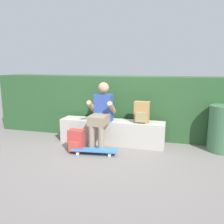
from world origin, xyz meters
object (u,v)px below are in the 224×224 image
object	(u,v)px
person_skater	(101,112)
backpack_on_ground	(76,141)
skateboard_near_person	(94,150)
trash_bin	(223,129)
backpack_on_bench	(142,112)
bench_main	(112,132)

from	to	relation	value
person_skater	backpack_on_ground	size ratio (longest dim) A/B	3.05
backpack_on_ground	person_skater	bearing A→B (deg)	48.63
skateboard_near_person	trash_bin	bearing A→B (deg)	19.50
backpack_on_ground	skateboard_near_person	bearing A→B (deg)	-9.15
backpack_on_ground	trash_bin	distance (m)	2.65
backpack_on_bench	trash_bin	size ratio (longest dim) A/B	0.48
skateboard_near_person	bench_main	bearing A→B (deg)	78.51
person_skater	backpack_on_ground	bearing A→B (deg)	-131.37
bench_main	backpack_on_bench	xyz separation A→B (m)	(0.59, -0.01, 0.43)
person_skater	backpack_on_ground	xyz separation A→B (m)	(-0.35, -0.40, -0.47)
bench_main	backpack_on_bench	world-z (taller)	backpack_on_bench
person_skater	skateboard_near_person	size ratio (longest dim) A/B	1.49
skateboard_near_person	trash_bin	distance (m)	2.34
trash_bin	skateboard_near_person	bearing A→B (deg)	-160.50
bench_main	trash_bin	bearing A→B (deg)	2.96
bench_main	backpack_on_bench	bearing A→B (deg)	-0.91
backpack_on_bench	backpack_on_ground	size ratio (longest dim) A/B	1.00
bench_main	skateboard_near_person	distance (m)	0.70
bench_main	skateboard_near_person	size ratio (longest dim) A/B	2.52
skateboard_near_person	backpack_on_ground	xyz separation A→B (m)	(-0.36, 0.06, 0.12)
person_skater	trash_bin	size ratio (longest dim) A/B	1.45
bench_main	person_skater	size ratio (longest dim) A/B	1.69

